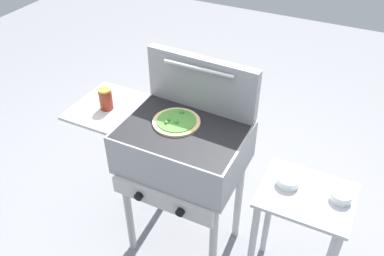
{
  "coord_description": "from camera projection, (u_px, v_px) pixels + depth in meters",
  "views": [
    {
      "loc": [
        0.76,
        -1.43,
        2.13
      ],
      "look_at": [
        0.05,
        0.0,
        0.92
      ],
      "focal_mm": 37.51,
      "sensor_mm": 36.0,
      "label": 1
    }
  ],
  "objects": [
    {
      "name": "sauce_jar",
      "position": [
        106.0,
        99.0,
        2.15
      ],
      "size": [
        0.07,
        0.07,
        0.12
      ],
      "color": "maroon",
      "rests_on": "grill"
    },
    {
      "name": "topping_bowl_far",
      "position": [
        288.0,
        181.0,
        1.95
      ],
      "size": [
        0.11,
        0.11,
        0.04
      ],
      "color": "silver",
      "rests_on": "prep_table"
    },
    {
      "name": "grill",
      "position": [
        181.0,
        150.0,
        2.12
      ],
      "size": [
        0.96,
        0.53,
        0.9
      ],
      "color": "gray",
      "rests_on": "ground_plane"
    },
    {
      "name": "prep_table",
      "position": [
        300.0,
        222.0,
        2.03
      ],
      "size": [
        0.44,
        0.36,
        0.73
      ],
      "color": "#B2B2B7",
      "rests_on": "ground_plane"
    },
    {
      "name": "pizza_veggie",
      "position": [
        176.0,
        121.0,
        2.07
      ],
      "size": [
        0.25,
        0.25,
        0.03
      ],
      "color": "#E0C17F",
      "rests_on": "grill"
    },
    {
      "name": "topping_bowl_near",
      "position": [
        341.0,
        196.0,
        1.87
      ],
      "size": [
        0.1,
        0.1,
        0.04
      ],
      "color": "silver",
      "rests_on": "prep_table"
    },
    {
      "name": "grill_lid_open",
      "position": [
        202.0,
        83.0,
        2.1
      ],
      "size": [
        0.63,
        0.09,
        0.3
      ],
      "color": "gray",
      "rests_on": "grill"
    },
    {
      "name": "ground_plane",
      "position": [
        185.0,
        240.0,
        2.58
      ],
      "size": [
        8.0,
        8.0,
        0.0
      ],
      "primitive_type": "plane",
      "color": "gray"
    }
  ]
}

